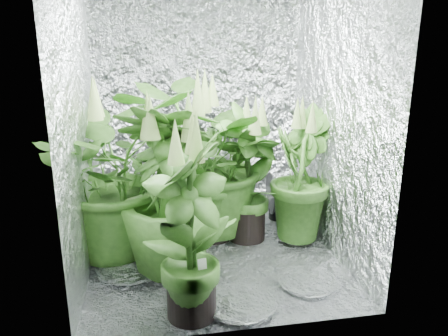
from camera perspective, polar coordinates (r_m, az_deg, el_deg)
name	(u,v)px	position (r m, az deg, el deg)	size (l,w,h in m)	color
ground	(214,256)	(3.01, -1.28, -11.41)	(1.60, 1.60, 0.00)	silver
walls	(213,109)	(2.69, -1.41, 7.77)	(1.62, 1.62, 2.00)	silver
plant_a	(116,174)	(2.90, -13.92, -0.71)	(1.29, 1.29, 1.21)	black
plant_b	(248,175)	(3.09, 3.09, -0.95)	(0.70, 0.70, 1.05)	black
plant_c	(299,176)	(3.14, 9.80, -0.97)	(0.61, 0.61, 1.03)	black
plant_d	(168,193)	(2.64, -7.33, -3.25)	(0.74, 0.74, 1.14)	black
plant_e	(211,162)	(3.09, -1.69, 0.81)	(1.32, 1.32, 1.21)	black
plant_f	(190,228)	(2.20, -4.47, -7.82)	(0.71, 0.71, 1.08)	black
circulation_fan	(275,199)	(3.56, 6.63, -4.08)	(0.16, 0.34, 0.39)	black
plant_label	(202,266)	(2.27, -2.86, -12.64)	(0.05, 0.01, 0.07)	white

